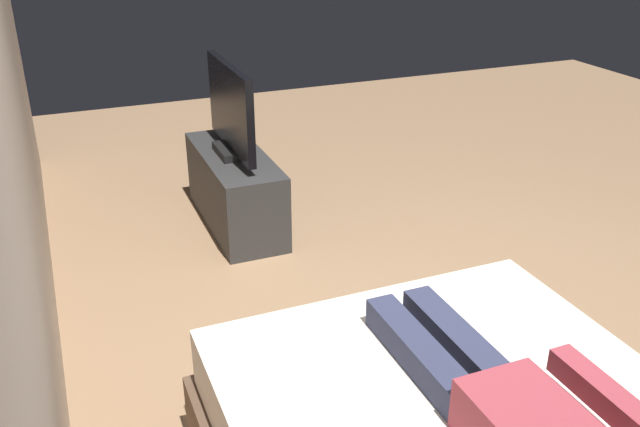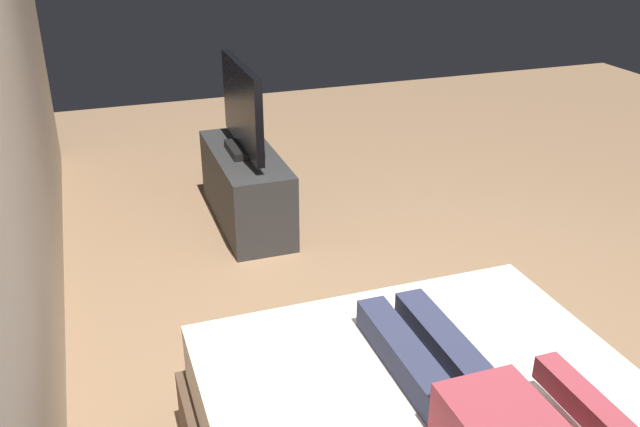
{
  "view_description": "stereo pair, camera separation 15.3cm",
  "coord_description": "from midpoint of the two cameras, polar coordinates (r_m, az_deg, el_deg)",
  "views": [
    {
      "loc": [
        -2.28,
        1.69,
        2.05
      ],
      "look_at": [
        0.4,
        0.59,
        0.69
      ],
      "focal_mm": 38.51,
      "sensor_mm": 36.0,
      "label": 1
    },
    {
      "loc": [
        -2.34,
        1.54,
        2.05
      ],
      "look_at": [
        0.4,
        0.59,
        0.69
      ],
      "focal_mm": 38.51,
      "sensor_mm": 36.0,
      "label": 2
    }
  ],
  "objects": [
    {
      "name": "ground_plane",
      "position": [
        3.48,
        12.93,
        -11.62
      ],
      "size": [
        10.0,
        10.0,
        0.0
      ],
      "primitive_type": "plane",
      "color": "#8C6B4C"
    },
    {
      "name": "person",
      "position": [
        2.21,
        16.2,
        -16.28
      ],
      "size": [
        1.26,
        0.46,
        0.18
      ],
      "color": "#993842",
      "rests_on": "bed"
    },
    {
      "name": "remote",
      "position": [
        2.56,
        21.74,
        -12.82
      ],
      "size": [
        0.15,
        0.04,
        0.02
      ],
      "primitive_type": "cube",
      "color": "black",
      "rests_on": "bed"
    },
    {
      "name": "tv_stand",
      "position": [
        4.63,
        -5.22,
        2.15
      ],
      "size": [
        1.1,
        0.4,
        0.5
      ],
      "primitive_type": "cube",
      "color": "#2D2D2D",
      "rests_on": "ground"
    },
    {
      "name": "tv",
      "position": [
        4.45,
        -5.49,
        8.51
      ],
      "size": [
        0.88,
        0.2,
        0.59
      ],
      "color": "black",
      "rests_on": "tv_stand"
    }
  ]
}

